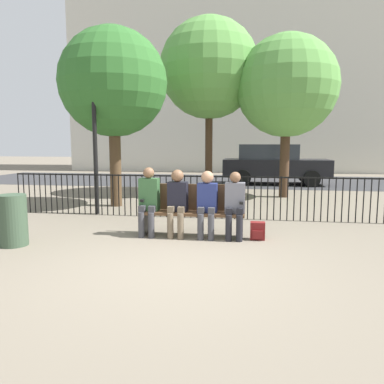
# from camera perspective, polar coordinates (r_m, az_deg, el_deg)

# --- Properties ---
(ground_plane) EXTENTS (80.00, 80.00, 0.00)m
(ground_plane) POSITION_cam_1_polar(r_m,az_deg,el_deg) (5.10, -3.13, -11.44)
(ground_plane) COLOR #706656
(park_bench) EXTENTS (1.85, 0.45, 0.92)m
(park_bench) POSITION_cam_1_polar(r_m,az_deg,el_deg) (6.70, 0.11, -2.48)
(park_bench) COLOR #4C331E
(park_bench) RESTS_ON ground
(seated_person_0) EXTENTS (0.34, 0.39, 1.23)m
(seated_person_0) POSITION_cam_1_polar(r_m,az_deg,el_deg) (6.71, -6.63, -0.90)
(seated_person_0) COLOR #3D3D42
(seated_person_0) RESTS_ON ground
(seated_person_1) EXTENTS (0.34, 0.39, 1.20)m
(seated_person_1) POSITION_cam_1_polar(r_m,az_deg,el_deg) (6.59, -2.27, -1.09)
(seated_person_1) COLOR brown
(seated_person_1) RESTS_ON ground
(seated_person_2) EXTENTS (0.34, 0.39, 1.18)m
(seated_person_2) POSITION_cam_1_polar(r_m,az_deg,el_deg) (6.51, 2.31, -1.29)
(seated_person_2) COLOR #3D3D42
(seated_person_2) RESTS_ON ground
(seated_person_3) EXTENTS (0.34, 0.39, 1.17)m
(seated_person_3) POSITION_cam_1_polar(r_m,az_deg,el_deg) (6.47, 6.54, -1.52)
(seated_person_3) COLOR black
(seated_person_3) RESTS_ON ground
(backpack) EXTENTS (0.25, 0.20, 0.31)m
(backpack) POSITION_cam_1_polar(r_m,az_deg,el_deg) (6.57, 9.96, -5.88)
(backpack) COLOR maroon
(backpack) RESTS_ON ground
(fence_railing) EXTENTS (9.01, 0.03, 0.95)m
(fence_railing) POSITION_cam_1_polar(r_m,az_deg,el_deg) (8.28, 1.75, -0.16)
(fence_railing) COLOR black
(fence_railing) RESTS_ON ground
(tree_0) EXTENTS (2.76, 2.76, 4.58)m
(tree_0) POSITION_cam_1_polar(r_m,az_deg,el_deg) (10.17, -11.90, 15.90)
(tree_0) COLOR #4C3823
(tree_0) RESTS_ON ground
(tree_1) EXTENTS (3.18, 3.18, 5.61)m
(tree_1) POSITION_cam_1_polar(r_m,az_deg,el_deg) (12.58, 2.65, 18.21)
(tree_1) COLOR #422D1E
(tree_1) RESTS_ON ground
(tree_2) EXTENTS (3.04, 3.04, 4.88)m
(tree_2) POSITION_cam_1_polar(r_m,az_deg,el_deg) (11.98, 14.26, 15.32)
(tree_2) COLOR #422D1E
(tree_2) RESTS_ON ground
(lamp_post) EXTENTS (0.28, 0.28, 3.71)m
(lamp_post) POSITION_cam_1_polar(r_m,az_deg,el_deg) (9.01, -14.72, 12.24)
(lamp_post) COLOR black
(lamp_post) RESTS_ON ground
(street_surface) EXTENTS (24.00, 6.00, 0.01)m
(street_surface) POSITION_cam_1_polar(r_m,az_deg,el_deg) (16.83, 5.54, 1.74)
(street_surface) COLOR #333335
(street_surface) RESTS_ON ground
(parked_car_0) EXTENTS (4.20, 1.94, 1.62)m
(parked_car_0) POSITION_cam_1_polar(r_m,az_deg,el_deg) (15.60, 12.31, 4.25)
(parked_car_0) COLOR black
(parked_car_0) RESTS_ON ground
(building_facade) EXTENTS (20.00, 6.00, 13.37)m
(building_facade) POSITION_cam_1_polar(r_m,az_deg,el_deg) (25.25, 6.94, 18.83)
(building_facade) COLOR beige
(building_facade) RESTS_ON ground
(trash_bin) EXTENTS (0.44, 0.44, 0.83)m
(trash_bin) POSITION_cam_1_polar(r_m,az_deg,el_deg) (6.71, -25.63, -3.90)
(trash_bin) COLOR #384C38
(trash_bin) RESTS_ON ground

